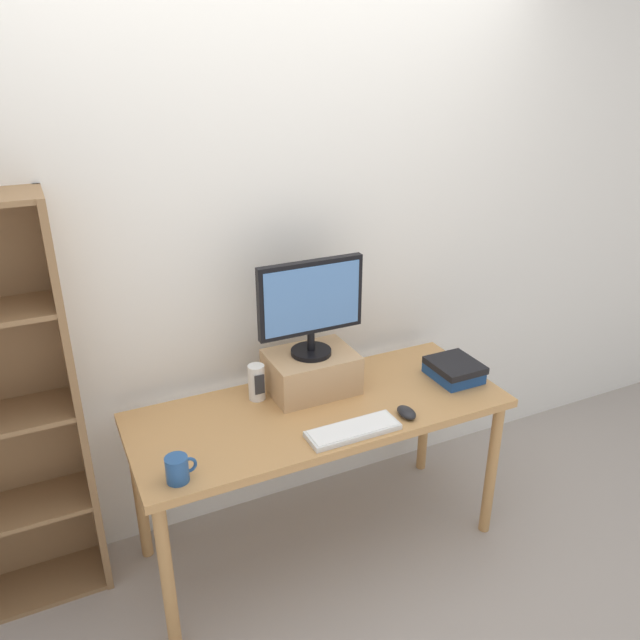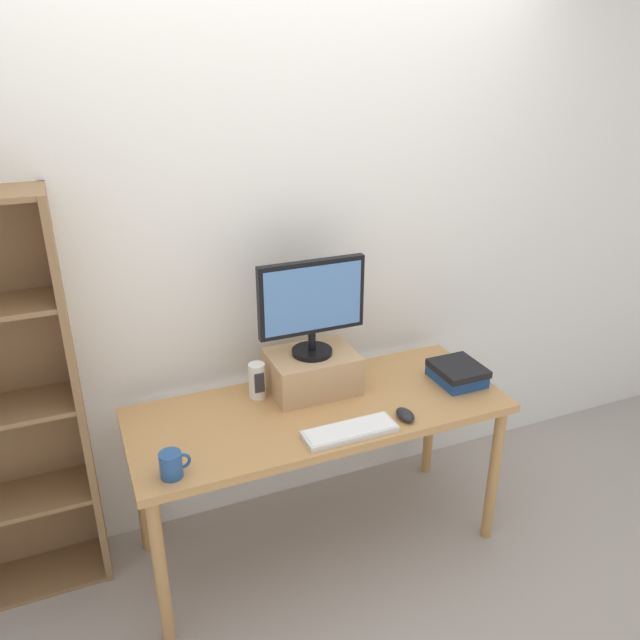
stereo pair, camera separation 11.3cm
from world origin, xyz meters
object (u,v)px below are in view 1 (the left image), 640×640
Objects in this scene: riser_box at (311,372)px; keyboard at (353,430)px; book_stack at (454,370)px; desk_speaker at (257,382)px; desk at (320,422)px; coffee_mug at (178,469)px; computer_mouse at (406,412)px; computer_monitor at (311,303)px.

riser_box is 1.00× the size of keyboard.
book_stack is 1.52× the size of desk_speaker.
desk is at bearing -100.90° from riser_box.
keyboard is 0.69m from coffee_mug.
book_stack reaches higher than computer_mouse.
riser_box is at bearing 28.88° from coffee_mug.
riser_box is at bearing -6.45° from desk_speaker.
book_stack is (0.37, 0.18, 0.03)m from computer_mouse.
riser_box is at bearing 90.61° from keyboard.
desk_speaker is (-0.21, 0.18, 0.16)m from desk.
computer_monitor is 0.55m from keyboard.
desk_speaker is at bearing 173.55° from riser_box.
desk is 0.37m from computer_mouse.
book_stack is 2.16× the size of coffee_mug.
desk_speaker reaches higher than book_stack.
keyboard is at bearing -0.31° from coffee_mug.
desk is 0.70m from coffee_mug.
keyboard is at bearing -89.39° from computer_monitor.
desk is at bearing -39.42° from desk_speaker.
riser_box is 0.78m from coffee_mug.
computer_mouse reaches higher than desk.
computer_monitor is 0.41m from desk_speaker.
riser_box reaches higher than computer_mouse.
computer_mouse reaches higher than keyboard.
book_stack is at bearing 17.02° from keyboard.
desk is 6.57× the size of book_stack.
keyboard is at bearing -58.81° from desk_speaker.
riser_box reaches higher than coffee_mug.
coffee_mug is (-0.68, -0.38, -0.36)m from computer_monitor.
computer_monitor is at bearing 163.33° from book_stack.
coffee_mug is (-0.68, -0.38, -0.04)m from riser_box.
computer_mouse is (0.29, -0.22, 0.09)m from desk.
keyboard is 3.60× the size of computer_mouse.
keyboard is 0.48m from desk_speaker.
desk is at bearing 98.03° from keyboard.
desk is 0.67m from book_stack.
desk is 4.23× the size of keyboard.
computer_monitor is 0.60m from computer_mouse.
riser_box reaches higher than keyboard.
desk is 0.22m from riser_box.
computer_monitor reaches higher than desk_speaker.
desk_speaker is at bearing 166.01° from book_stack.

